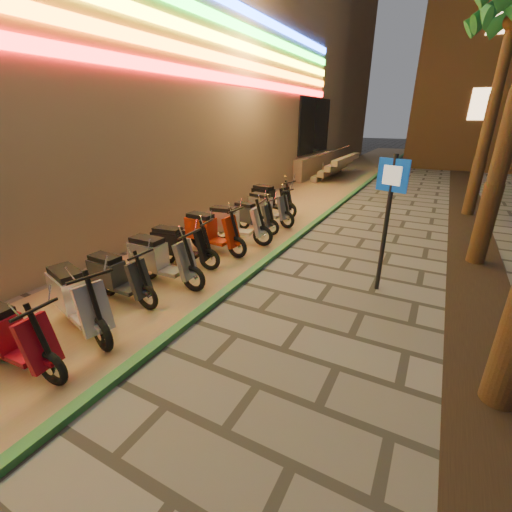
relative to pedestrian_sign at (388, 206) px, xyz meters
The scene contains 16 objects.
ground 5.06m from the pedestrian_sign, 111.30° to the right, with size 120.00×120.00×0.00m, color #474442.
parking_strip 7.27m from the pedestrian_sign, 127.79° to the left, with size 3.40×60.00×0.01m, color #8C7251.
green_curb 6.39m from the pedestrian_sign, 115.20° to the left, with size 0.18×60.00×0.10m, color #276834.
planting_strip 2.62m from the pedestrian_sign, 17.11° to the left, with size 1.20×40.00×0.02m, color black.
mall_building 18.97m from the pedestrian_sign, 161.97° to the left, with size 24.23×44.00×15.00m.
pedestrian_sign is the anchor object (origin of this frame).
scooter_3 6.47m from the pedestrian_sign, 129.79° to the right, with size 1.70×0.59×1.20m.
scooter_4 5.73m from the pedestrian_sign, 137.33° to the right, with size 1.82×0.92×1.29m.
scooter_5 5.32m from the pedestrian_sign, 147.00° to the right, with size 1.60×0.56×1.13m.
scooter_6 4.69m from the pedestrian_sign, 155.41° to the right, with size 1.81×0.63×1.28m.
scooter_7 4.65m from the pedestrian_sign, 167.53° to the right, with size 1.70×0.69×1.19m.
scooter_8 4.43m from the pedestrian_sign, behind, with size 1.82×0.64×1.28m.
scooter_9 4.38m from the pedestrian_sign, 165.98° to the left, with size 1.84×0.75×1.29m.
scooter_10 4.86m from the pedestrian_sign, 152.20° to the left, with size 1.57×0.58×1.10m.
scooter_11 5.30m from the pedestrian_sign, 142.71° to the left, with size 1.78×0.82×1.25m.
scooter_12 6.27m from the pedestrian_sign, 137.08° to the left, with size 1.86×0.83×1.31m.
Camera 1 is at (2.49, -2.32, 3.30)m, focal length 24.00 mm.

